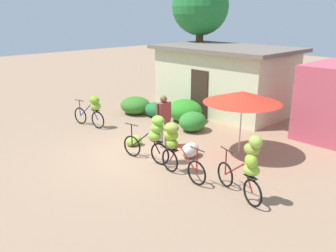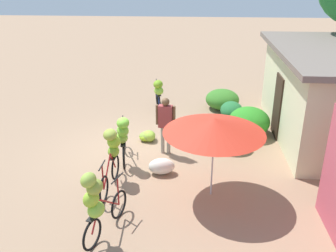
% 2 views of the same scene
% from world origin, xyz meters
% --- Properties ---
extents(ground_plane, '(60.00, 60.00, 0.00)m').
position_xyz_m(ground_plane, '(0.00, 0.00, 0.00)').
color(ground_plane, '#9D7B5F').
extents(building_low, '(6.01, 3.81, 2.86)m').
position_xyz_m(building_low, '(-1.50, 6.26, 1.45)').
color(building_low, beige).
rests_on(building_low, ground).
extents(hedge_bush_front_left, '(1.35, 1.28, 0.74)m').
position_xyz_m(hedge_bush_front_left, '(-3.83, 3.04, 0.37)').
color(hedge_bush_front_left, '#387927').
rests_on(hedge_bush_front_left, ground).
extents(hedge_bush_front_right, '(1.00, 0.81, 0.62)m').
position_xyz_m(hedge_bush_front_right, '(-2.83, 3.30, 0.31)').
color(hedge_bush_front_right, '#266D37').
rests_on(hedge_bush_front_right, ground).
extents(hedge_bush_mid, '(1.44, 1.34, 0.90)m').
position_xyz_m(hedge_bush_mid, '(-1.52, 3.75, 0.45)').
color(hedge_bush_mid, '#2E8C24').
rests_on(hedge_bush_mid, ground).
extents(hedge_bush_by_door, '(0.98, 1.08, 0.73)m').
position_xyz_m(hedge_bush_by_door, '(-0.44, 3.03, 0.37)').
color(hedge_bush_by_door, '#307F2F').
rests_on(hedge_bush_by_door, ground).
extents(market_umbrella, '(2.36, 2.36, 2.01)m').
position_xyz_m(market_umbrella, '(2.12, 2.37, 1.84)').
color(market_umbrella, beige).
rests_on(market_umbrella, ground).
extents(bicycle_leftmost, '(1.64, 0.46, 1.26)m').
position_xyz_m(bicycle_leftmost, '(-3.39, 0.60, 0.77)').
color(bicycle_leftmost, black).
rests_on(bicycle_leftmost, ground).
extents(bicycle_near_pile, '(1.73, 0.47, 1.46)m').
position_xyz_m(bicycle_near_pile, '(0.75, -0.01, 0.88)').
color(bicycle_near_pile, black).
rests_on(bicycle_near_pile, ground).
extents(bicycle_center_loaded, '(1.72, 0.45, 1.46)m').
position_xyz_m(bicycle_center_loaded, '(1.74, -0.12, 0.88)').
color(bicycle_center_loaded, black).
rests_on(bicycle_center_loaded, ground).
extents(bicycle_by_shop, '(1.67, 0.66, 1.70)m').
position_xyz_m(bicycle_by_shop, '(3.95, 0.03, 0.96)').
color(bicycle_by_shop, black).
rests_on(bicycle_by_shop, ground).
extents(banana_pile_on_ground, '(0.64, 0.68, 0.34)m').
position_xyz_m(banana_pile_on_ground, '(-0.80, 0.48, 0.15)').
color(banana_pile_on_ground, '#97BE3A').
rests_on(banana_pile_on_ground, ground).
extents(produce_sack, '(0.54, 0.76, 0.44)m').
position_xyz_m(produce_sack, '(1.21, 1.08, 0.22)').
color(produce_sack, silver).
rests_on(produce_sack, ground).
extents(person_vendor, '(0.26, 0.57, 1.73)m').
position_xyz_m(person_vendor, '(0.01, 1.11, 1.07)').
color(person_vendor, gray).
rests_on(person_vendor, ground).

